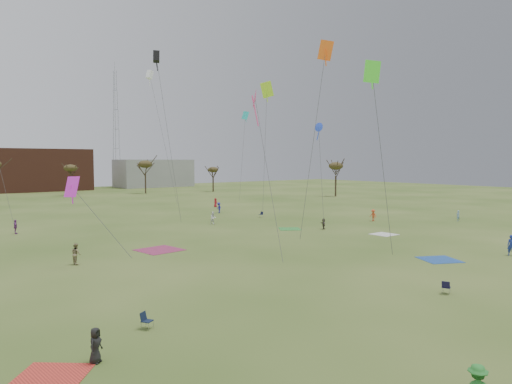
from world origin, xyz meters
TOP-DOWN VIEW (x-y plane):
  - ground at (0.00, 0.00)m, footprint 260.00×260.00m
  - flyer_near_right at (15.25, -6.50)m, footprint 0.73×0.82m
  - spectator_fore_b at (-17.31, 14.36)m, footprint 0.76×0.93m
  - spectator_fore_c at (13.75, 15.65)m, footprint 0.93×1.33m
  - flyer_mid_a at (-22.70, -5.74)m, footprint 0.90×0.86m
  - flyer_mid_b at (25.30, 16.90)m, footprint 0.63×1.09m
  - flyer_mid_c at (34.74, 9.23)m, footprint 0.64×0.49m
  - spectator_mid_d at (-17.81, 35.56)m, footprint 0.53×1.04m
  - spectator_mid_e at (5.27, 28.21)m, footprint 0.91×0.75m
  - flyer_far_b at (18.54, 47.92)m, footprint 0.98×0.84m
  - flyer_far_c at (13.64, 39.41)m, footprint 0.79×1.20m
  - blanket_red at (-24.65, -6.03)m, footprint 3.85×3.85m
  - blanket_blue at (8.34, -3.45)m, footprint 4.10×4.10m
  - blanket_cream at (16.28, 8.31)m, footprint 2.63×2.63m
  - blanket_plum at (-8.95, 15.84)m, footprint 4.27×4.27m
  - blanket_olive at (10.50, 18.44)m, footprint 3.66×3.66m
  - camp_chair_left at (-19.20, -3.32)m, footprint 0.71×0.73m
  - camp_chair_center at (-0.99, -9.43)m, footprint 0.69×0.66m
  - camp_chair_right at (15.34, 30.35)m, footprint 0.60×0.56m
  - kites_aloft at (3.93, 34.14)m, footprint 49.07×57.77m
  - tree_line at (-2.85, 79.12)m, footprint 117.44×49.32m
  - building_brick at (5.00, 120.00)m, footprint 26.00×16.00m
  - building_grey at (40.00, 118.00)m, footprint 24.00×12.00m
  - radio_tower at (30.00, 125.00)m, footprint 1.51×1.72m

SIDE VIEW (x-z plane):
  - ground at x=0.00m, z-range 0.00..0.00m
  - blanket_red at x=-24.65m, z-range -0.01..0.02m
  - blanket_blue at x=8.34m, z-range -0.01..0.02m
  - blanket_cream at x=16.28m, z-range -0.01..0.02m
  - blanket_plum at x=-8.95m, z-range -0.01..0.02m
  - blanket_olive at x=10.50m, z-range -0.01..0.02m
  - camp_chair_left at x=-19.20m, z-range -0.18..0.69m
  - camp_chair_center at x=-0.99m, z-range -0.18..0.69m
  - camp_chair_right at x=15.34m, z-range -0.18..0.69m
  - spectator_fore_c at x=13.75m, z-range 0.00..1.38m
  - flyer_mid_a at x=-22.70m, z-range 0.00..1.55m
  - flyer_mid_c at x=34.74m, z-range 0.00..1.55m
  - flyer_mid_b at x=25.30m, z-range 0.00..1.69m
  - spectator_mid_d at x=-17.81m, z-range 0.00..1.69m
  - flyer_far_b at x=18.54m, z-range 0.00..1.70m
  - spectator_mid_e at x=5.27m, z-range 0.00..1.73m
  - flyer_far_c at x=13.64m, z-range 0.00..1.75m
  - spectator_fore_b at x=-17.31m, z-range 0.00..1.79m
  - flyer_near_right at x=15.25m, z-range 0.00..1.90m
  - building_grey at x=40.00m, z-range 0.00..9.00m
  - building_brick at x=5.00m, z-range 0.00..12.00m
  - tree_line at x=-2.85m, z-range 2.63..11.54m
  - radio_tower at x=30.00m, z-range -1.29..39.71m
  - kites_aloft at x=3.93m, z-range 7.57..31.83m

